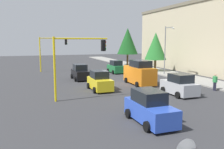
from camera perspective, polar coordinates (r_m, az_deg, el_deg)
The scene contains 16 objects.
ground_plane at distance 27.55m, azimuth 0.73°, elevation -2.21°, with size 120.00×120.00×0.00m, color #353538.
sidewalk_kerb at distance 36.73m, azimuth 13.38°, elevation 0.28°, with size 80.00×4.00×0.15m, color gray.
lane_arrow_near at distance 16.10m, azimuth 5.35°, elevation -9.72°, with size 2.40×1.10×1.10m.
apartment_block at distance 44.00m, azimuth 19.90°, elevation 8.35°, with size 24.40×9.30×10.97m.
traffic_signal_near_right at distance 19.79m, azimuth -8.41°, elevation 4.62°, with size 0.36×4.59×5.28m.
traffic_signal_far_right at distance 39.55m, azimuth -14.41°, elevation 6.39°, with size 0.36×4.59×5.54m.
street_lamp_curbside at distance 34.54m, azimuth 13.07°, elevation 6.92°, with size 2.15×0.28×7.00m.
tree_roadside_far at distance 47.38m, azimuth 3.80°, elevation 8.06°, with size 4.11×4.11×7.50m.
tree_roadside_mid at distance 38.70m, azimuth 10.50°, elevation 6.78°, with size 3.48×3.48×6.32m.
delivery_van_orange at distance 27.07m, azimuth 6.67°, elevation 0.30°, with size 4.80×2.22×2.77m.
car_blue at distance 14.58m, azimuth 9.11°, elevation -8.03°, with size 4.06×1.98×1.98m.
car_yellow at distance 23.79m, azimuth -3.00°, elevation -1.67°, with size 3.81×2.00×1.98m.
car_green at distance 36.58m, azimuth 0.91°, elevation 1.76°, with size 3.74×1.93×1.98m.
car_silver at distance 22.50m, azimuth 15.99°, elevation -2.53°, with size 3.75×2.10×1.98m.
car_black at distance 30.60m, azimuth -7.68°, elevation 0.45°, with size 4.05×2.02×1.98m.
pedestrian_crossing at distance 25.66m, azimuth 23.64°, elevation -1.59°, with size 0.40×0.24×1.70m.
Camera 1 is at (25.34, -9.62, 4.92)m, focal length 37.79 mm.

